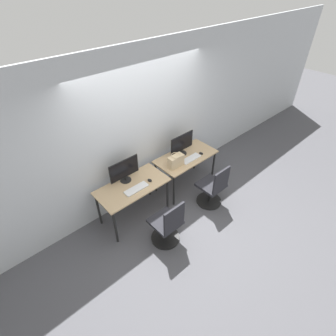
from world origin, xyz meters
The scene contains 13 objects.
ground_plane centered at (0.00, 0.00, 0.00)m, with size 20.00×20.00×0.00m, color #4C4C51.
wall_back centered at (0.00, 0.75, 1.40)m, with size 12.00×0.05×2.80m.
desk_left centered at (-0.63, 0.31, 0.65)m, with size 1.21×0.62×0.73m.
monitor_left centered at (-0.63, 0.50, 0.95)m, with size 0.56×0.19×0.42m.
keyboard_left centered at (-0.63, 0.19, 0.74)m, with size 0.42×0.15×0.02m.
mouse_left centered at (-0.34, 0.21, 0.75)m, with size 0.06×0.09×0.03m.
office_chair_left centered at (-0.56, -0.49, 0.36)m, with size 0.48×0.48×0.89m.
desk_right centered at (0.63, 0.31, 0.65)m, with size 1.21×0.62×0.73m.
monitor_right centered at (0.63, 0.43, 0.95)m, with size 0.56×0.19×0.42m.
keyboard_right centered at (0.63, 0.18, 0.74)m, with size 0.42×0.15×0.02m.
mouse_right centered at (0.90, 0.16, 0.75)m, with size 0.06×0.09×0.03m.
office_chair_right centered at (0.64, -0.40, 0.36)m, with size 0.48×0.48×0.89m.
handbag centered at (0.27, 0.22, 0.85)m, with size 0.30×0.18×0.25m.
Camera 1 is at (-2.36, -2.50, 3.65)m, focal length 28.00 mm.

